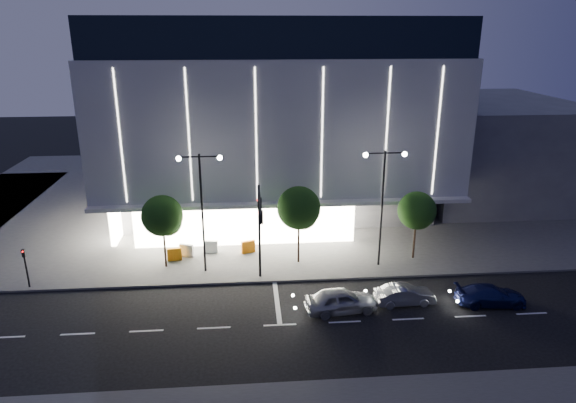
% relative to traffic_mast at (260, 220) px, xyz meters
% --- Properties ---
extents(ground, '(160.00, 160.00, 0.00)m').
position_rel_traffic_mast_xyz_m(ground, '(-1.00, -3.34, -5.03)').
color(ground, black).
rests_on(ground, ground).
extents(sidewalk_museum, '(70.00, 40.00, 0.15)m').
position_rel_traffic_mast_xyz_m(sidewalk_museum, '(4.00, 20.66, -4.95)').
color(sidewalk_museum, '#474747').
rests_on(sidewalk_museum, ground).
extents(museum, '(30.00, 25.80, 18.00)m').
position_rel_traffic_mast_xyz_m(museum, '(1.98, 18.97, 4.25)').
color(museum, '#4C4C51').
rests_on(museum, ground).
extents(annex_building, '(16.00, 20.00, 10.00)m').
position_rel_traffic_mast_xyz_m(annex_building, '(25.00, 20.66, -0.03)').
color(annex_building, '#4C4C51').
rests_on(annex_building, ground).
extents(traffic_mast, '(0.33, 5.89, 7.07)m').
position_rel_traffic_mast_xyz_m(traffic_mast, '(0.00, 0.00, 0.00)').
color(traffic_mast, black).
rests_on(traffic_mast, ground).
extents(street_lamp_west, '(3.16, 0.36, 9.00)m').
position_rel_traffic_mast_xyz_m(street_lamp_west, '(-4.00, 2.66, 0.93)').
color(street_lamp_west, black).
rests_on(street_lamp_west, ground).
extents(street_lamp_east, '(3.16, 0.36, 9.00)m').
position_rel_traffic_mast_xyz_m(street_lamp_east, '(9.00, 2.66, 0.93)').
color(street_lamp_east, black).
rests_on(street_lamp_east, ground).
extents(ped_signal_far, '(0.22, 0.24, 3.00)m').
position_rel_traffic_mast_xyz_m(ped_signal_far, '(-16.00, 1.16, -3.14)').
color(ped_signal_far, black).
rests_on(ped_signal_far, ground).
extents(tree_left, '(3.02, 3.02, 5.72)m').
position_rel_traffic_mast_xyz_m(tree_left, '(-6.97, 3.68, -0.99)').
color(tree_left, black).
rests_on(tree_left, ground).
extents(tree_mid, '(3.25, 3.25, 6.15)m').
position_rel_traffic_mast_xyz_m(tree_mid, '(3.03, 3.68, -0.69)').
color(tree_mid, black).
rests_on(tree_mid, ground).
extents(tree_right, '(2.91, 2.91, 5.51)m').
position_rel_traffic_mast_xyz_m(tree_right, '(12.03, 3.68, -1.14)').
color(tree_right, black).
rests_on(tree_right, ground).
extents(car_lead, '(4.80, 2.38, 1.57)m').
position_rel_traffic_mast_xyz_m(car_lead, '(4.98, -3.57, -4.24)').
color(car_lead, '#999CA0').
rests_on(car_lead, ground).
extents(car_second, '(3.95, 1.55, 1.28)m').
position_rel_traffic_mast_xyz_m(car_second, '(9.31, -2.95, -4.39)').
color(car_second, '#9A9CA1').
rests_on(car_second, ground).
extents(car_third, '(4.62, 2.13, 1.31)m').
position_rel_traffic_mast_xyz_m(car_third, '(14.87, -3.49, -4.37)').
color(car_third, '#141A4D').
rests_on(car_third, ground).
extents(barrier_a, '(1.12, 0.41, 1.00)m').
position_rel_traffic_mast_xyz_m(barrier_a, '(-6.50, 4.68, -4.38)').
color(barrier_a, orange).
rests_on(barrier_a, sidewalk_museum).
extents(barrier_b, '(1.12, 0.58, 1.00)m').
position_rel_traffic_mast_xyz_m(barrier_b, '(-5.65, 5.35, -4.38)').
color(barrier_b, '#BCBCBC').
rests_on(barrier_b, sidewalk_museum).
extents(barrier_c, '(1.12, 0.59, 1.00)m').
position_rel_traffic_mast_xyz_m(barrier_c, '(-0.81, 5.65, -4.38)').
color(barrier_c, orange).
rests_on(barrier_c, sidewalk_museum).
extents(barrier_d, '(1.12, 0.38, 1.00)m').
position_rel_traffic_mast_xyz_m(barrier_d, '(-3.79, 5.91, -4.38)').
color(barrier_d, silver).
rests_on(barrier_d, sidewalk_museum).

